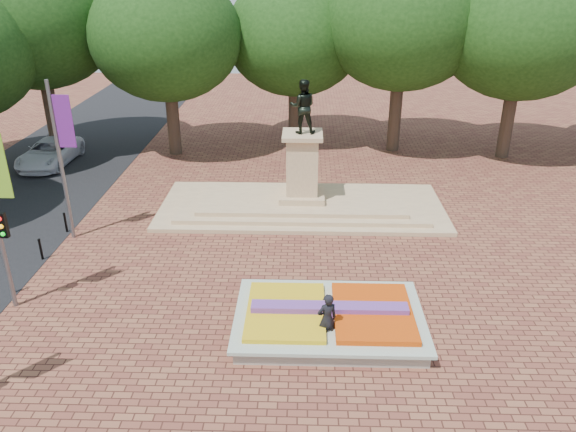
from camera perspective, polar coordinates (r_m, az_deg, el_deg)
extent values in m
plane|color=brown|center=(20.99, 1.21, -8.04)|extent=(90.00, 90.00, 0.00)
cube|color=gray|center=(19.22, 4.18, -10.71)|extent=(6.00, 4.00, 0.45)
cube|color=beige|center=(19.06, 4.20, -10.03)|extent=(6.30, 4.30, 0.12)
cube|color=#CD530B|center=(19.11, 8.62, -9.70)|extent=(2.60, 3.40, 0.22)
cube|color=gold|center=(18.98, -0.22, -9.68)|extent=(2.60, 3.40, 0.18)
cube|color=#5E2E7E|center=(18.94, 4.22, -9.48)|extent=(5.20, 0.55, 0.38)
cube|color=tan|center=(28.03, 1.40, 0.95)|extent=(14.00, 6.00, 0.20)
cube|color=tan|center=(27.95, 1.40, 1.33)|extent=(12.00, 5.00, 0.20)
cube|color=tan|center=(27.87, 1.41, 1.70)|extent=(10.00, 4.00, 0.20)
cube|color=tan|center=(27.77, 1.41, 2.18)|extent=(2.20, 2.20, 0.30)
cube|color=tan|center=(27.23, 1.45, 5.20)|extent=(1.50, 1.50, 2.80)
cube|color=tan|center=(26.77, 1.48, 8.23)|extent=(1.90, 1.90, 0.20)
imported|color=black|center=(26.42, 1.51, 11.05)|extent=(1.22, 0.95, 2.50)
cylinder|color=#39291F|center=(40.25, -22.19, 9.34)|extent=(0.80, 0.80, 4.00)
ellipsoid|color=black|center=(39.44, -23.30, 15.90)|extent=(8.80, 8.80, 7.48)
cylinder|color=#39291F|center=(37.77, -10.85, 9.81)|extent=(0.80, 0.80, 4.00)
ellipsoid|color=black|center=(36.90, -11.44, 16.86)|extent=(8.80, 8.80, 7.48)
cylinder|color=#39291F|center=(36.91, -0.01, 9.90)|extent=(0.80, 0.80, 4.00)
ellipsoid|color=black|center=(36.01, -0.01, 17.14)|extent=(8.80, 8.80, 7.48)
cylinder|color=#39291F|center=(37.36, 10.94, 9.64)|extent=(0.80, 0.80, 4.00)
ellipsoid|color=black|center=(36.48, 11.55, 16.77)|extent=(8.80, 8.80, 7.48)
cylinder|color=#39291F|center=(39.08, 21.25, 9.08)|extent=(0.80, 0.80, 4.00)
ellipsoid|color=black|center=(38.24, 22.35, 15.84)|extent=(8.80, 8.80, 7.48)
cylinder|color=slate|center=(25.68, -22.08, 5.01)|extent=(0.16, 0.16, 7.00)
cube|color=#70218A|center=(25.02, -21.77, 8.91)|extent=(0.70, 0.04, 2.20)
cube|color=black|center=(21.13, -26.99, -0.84)|extent=(0.28, 0.18, 0.90)
cylinder|color=black|center=(23.24, -26.36, -6.11)|extent=(0.10, 0.10, 0.90)
sphere|color=black|center=(23.03, -26.58, -5.09)|extent=(0.12, 0.12, 0.12)
cylinder|color=black|center=(25.26, -23.81, -3.17)|extent=(0.10, 0.10, 0.90)
sphere|color=black|center=(25.06, -23.99, -2.22)|extent=(0.12, 0.12, 0.12)
cylinder|color=black|center=(27.38, -21.66, -0.67)|extent=(0.10, 0.10, 0.90)
sphere|color=black|center=(27.19, -21.81, 0.22)|extent=(0.12, 0.12, 0.12)
imported|color=silver|center=(36.99, -23.05, 5.95)|extent=(2.55, 5.42, 1.50)
imported|color=black|center=(18.14, 3.98, -10.42)|extent=(0.78, 0.65, 1.83)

